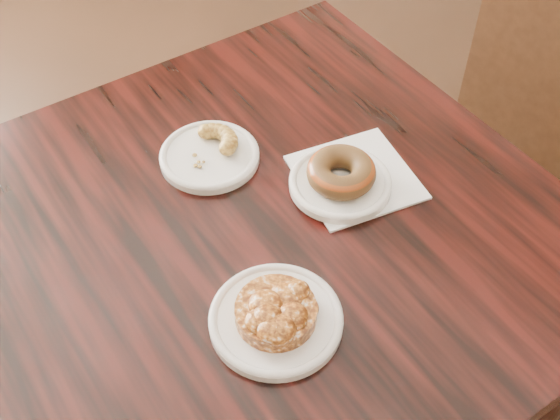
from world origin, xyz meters
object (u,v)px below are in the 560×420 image
Objects in this scene: apple_fritter at (276,310)px; glazed_donut at (341,172)px; cruller_fragment at (209,148)px; cafe_table at (267,355)px.

glazed_donut is at bearing 104.62° from apple_fritter.
cruller_fragment is at bearing -160.75° from glazed_donut.
glazed_donut is 0.26m from apple_fritter.
apple_fritter is at bearing -75.38° from glazed_donut.
glazed_donut reaches higher than apple_fritter.
apple_fritter is at bearing -27.30° from cafe_table.
apple_fritter reaches higher than cafe_table.
cafe_table is 0.43m from glazed_donut.
cafe_table is at bearing -20.65° from cruller_fragment.
cruller_fragment is (-0.20, -0.07, -0.01)m from glazed_donut.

